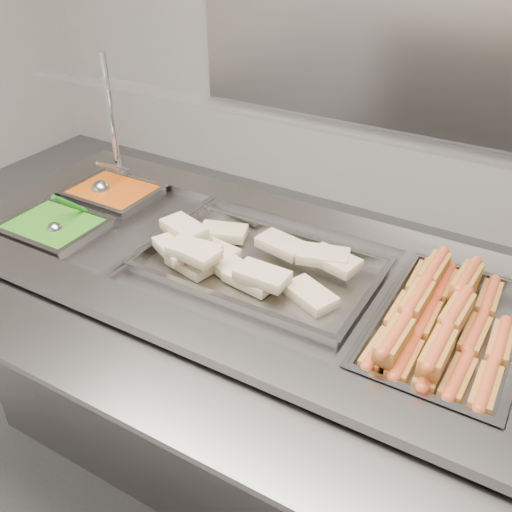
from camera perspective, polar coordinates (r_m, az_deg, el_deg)
The scene contains 12 objects.
back_panel at distance 3.49m, azimuth 17.23°, elevation 20.60°, with size 3.00×0.04×1.20m, color gray.
steam_counter at distance 2.04m, azimuth -1.26°, elevation -10.99°, with size 1.93×0.87×0.92m.
tray_rail at distance 1.47m, azimuth -12.28°, elevation -11.50°, with size 1.84×0.41×0.05m.
sneeze_guard at distance 1.76m, azimuth 2.27°, elevation 13.48°, with size 1.68×0.32×0.45m.
pan_hotdogs at distance 1.61m, azimuth 18.54°, elevation -7.71°, with size 0.35×0.56×0.10m.
pan_wraps at distance 1.74m, azimuth 0.29°, elevation -1.47°, with size 0.70×0.42×0.07m.
pan_beans at distance 2.23m, azimuth -13.98°, elevation 5.41°, with size 0.31×0.25×0.10m.
pan_peas at distance 2.06m, azimuth -19.42°, elevation 1.99°, with size 0.31×0.25×0.10m.
hotdogs_in_buns at distance 1.57m, azimuth 18.06°, elevation -6.37°, with size 0.32×0.53×0.12m.
tortilla_wraps at distance 1.74m, azimuth -2.55°, elevation 0.12°, with size 0.64×0.34×0.10m.
ladle at distance 2.23m, azimuth -15.17°, elevation 6.58°, with size 0.07×0.20×0.15m.
serving_spoon at distance 2.02m, azimuth -19.20°, elevation 2.93°, with size 0.06×0.18×0.15m.
Camera 1 is at (0.86, -0.86, 1.88)m, focal length 40.00 mm.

